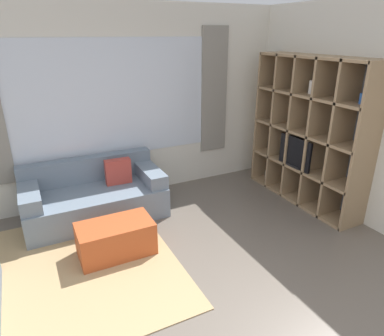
{
  "coord_description": "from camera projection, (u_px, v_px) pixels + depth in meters",
  "views": [
    {
      "loc": [
        -1.15,
        -1.56,
        2.31
      ],
      "look_at": [
        0.49,
        1.72,
        0.85
      ],
      "focal_mm": 32.0,
      "sensor_mm": 36.0,
      "label": 1
    }
  ],
  "objects": [
    {
      "name": "couch_main",
      "position": [
        95.0,
        197.0,
        4.54
      ],
      "size": [
        1.77,
        0.89,
        0.73
      ],
      "color": "slate",
      "rests_on": "ground_plane"
    },
    {
      "name": "ottoman",
      "position": [
        116.0,
        239.0,
        3.76
      ],
      "size": [
        0.81,
        0.46,
        0.38
      ],
      "color": "#B74C23",
      "rests_on": "ground_plane"
    },
    {
      "name": "shelving_unit",
      "position": [
        309.0,
        133.0,
        4.75
      ],
      "size": [
        0.43,
        1.87,
        2.04
      ],
      "color": "#515660",
      "rests_on": "ground_plane"
    },
    {
      "name": "wall_back",
      "position": [
        114.0,
        106.0,
        4.74
      ],
      "size": [
        6.31,
        0.11,
        2.7
      ],
      "color": "silver",
      "rests_on": "ground_plane"
    },
    {
      "name": "area_rug",
      "position": [
        61.0,
        272.0,
        3.52
      ],
      "size": [
        2.32,
        2.29,
        0.01
      ],
      "primitive_type": "cube",
      "color": "tan",
      "rests_on": "ground_plane"
    },
    {
      "name": "wall_right",
      "position": [
        339.0,
        110.0,
        4.51
      ],
      "size": [
        0.07,
        4.32,
        2.7
      ],
      "primitive_type": "cube",
      "color": "silver",
      "rests_on": "ground_plane"
    }
  ]
}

